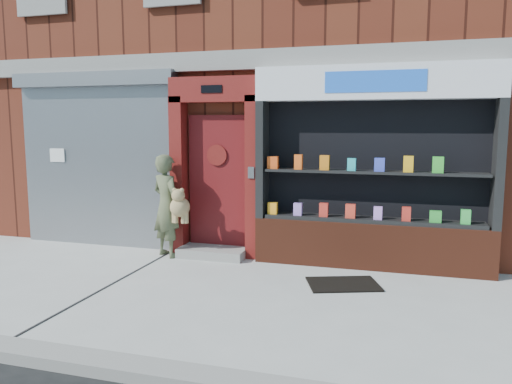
% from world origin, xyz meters
% --- Properties ---
extents(ground, '(80.00, 80.00, 0.00)m').
position_xyz_m(ground, '(0.00, 0.00, 0.00)').
color(ground, '#9E9E99').
rests_on(ground, ground).
extents(curb, '(60.00, 0.30, 0.12)m').
position_xyz_m(curb, '(0.00, -2.15, 0.06)').
color(curb, gray).
rests_on(curb, ground).
extents(building, '(12.00, 8.16, 8.00)m').
position_xyz_m(building, '(-0.00, 5.99, 4.00)').
color(building, '#501D12').
rests_on(building, ground).
extents(shutter_bay, '(3.10, 0.30, 3.04)m').
position_xyz_m(shutter_bay, '(-3.00, 1.93, 1.72)').
color(shutter_bay, gray).
rests_on(shutter_bay, ground).
extents(red_door_bay, '(1.52, 0.58, 2.90)m').
position_xyz_m(red_door_bay, '(-0.75, 1.86, 1.46)').
color(red_door_bay, '#601310').
rests_on(red_door_bay, ground).
extents(pharmacy_bay, '(3.50, 0.41, 3.00)m').
position_xyz_m(pharmacy_bay, '(1.75, 1.81, 1.37)').
color(pharmacy_bay, '#5A2415').
rests_on(pharmacy_bay, ground).
extents(woman, '(0.83, 0.65, 1.67)m').
position_xyz_m(woman, '(-1.45, 1.53, 0.84)').
color(woman, '#4E5538').
rests_on(woman, ground).
extents(doormat, '(1.10, 0.93, 0.02)m').
position_xyz_m(doormat, '(1.46, 0.84, 0.01)').
color(doormat, black).
rests_on(doormat, ground).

